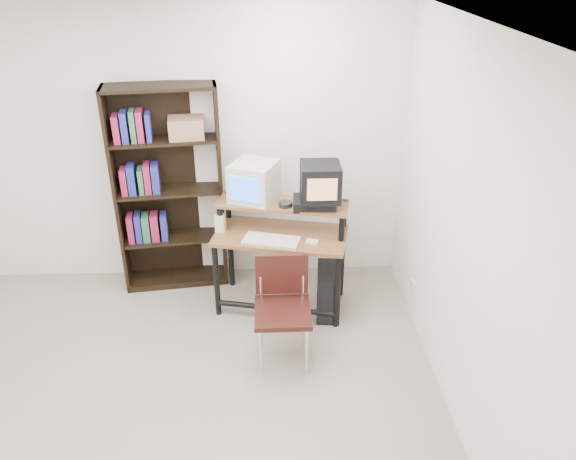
{
  "coord_description": "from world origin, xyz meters",
  "views": [
    {
      "loc": [
        0.7,
        -2.91,
        3.02
      ],
      "look_at": [
        0.89,
        1.1,
        0.92
      ],
      "focal_mm": 35.0,
      "sensor_mm": 36.0,
      "label": 1
    }
  ],
  "objects_px": {
    "computer_desk": "(281,238)",
    "crt_tv": "(320,182)",
    "school_chair": "(282,300)",
    "bookshelf": "(169,188)",
    "crt_monitor": "(254,182)",
    "pc_tower": "(328,291)"
  },
  "relations": [
    {
      "from": "bookshelf",
      "to": "pc_tower",
      "type": "bearing_deg",
      "value": -30.07
    },
    {
      "from": "crt_tv",
      "to": "pc_tower",
      "type": "xyz_separation_m",
      "value": [
        0.08,
        -0.15,
        -0.99
      ]
    },
    {
      "from": "computer_desk",
      "to": "school_chair",
      "type": "bearing_deg",
      "value": -79.0
    },
    {
      "from": "crt_monitor",
      "to": "bookshelf",
      "type": "height_order",
      "value": "bookshelf"
    },
    {
      "from": "computer_desk",
      "to": "crt_monitor",
      "type": "bearing_deg",
      "value": 152.97
    },
    {
      "from": "school_chair",
      "to": "crt_monitor",
      "type": "bearing_deg",
      "value": 103.32
    },
    {
      "from": "school_chair",
      "to": "bookshelf",
      "type": "xyz_separation_m",
      "value": [
        -1.0,
        1.18,
        0.45
      ]
    },
    {
      "from": "crt_tv",
      "to": "school_chair",
      "type": "bearing_deg",
      "value": -115.34
    },
    {
      "from": "pc_tower",
      "to": "crt_monitor",
      "type": "bearing_deg",
      "value": 158.78
    },
    {
      "from": "school_chair",
      "to": "pc_tower",
      "type": "bearing_deg",
      "value": 53.5
    },
    {
      "from": "crt_monitor",
      "to": "school_chair",
      "type": "relative_size",
      "value": 0.55
    },
    {
      "from": "pc_tower",
      "to": "school_chair",
      "type": "distance_m",
      "value": 0.79
    },
    {
      "from": "pc_tower",
      "to": "bookshelf",
      "type": "relative_size",
      "value": 0.23
    },
    {
      "from": "crt_tv",
      "to": "pc_tower",
      "type": "height_order",
      "value": "crt_tv"
    },
    {
      "from": "computer_desk",
      "to": "crt_tv",
      "type": "relative_size",
      "value": 3.71
    },
    {
      "from": "computer_desk",
      "to": "pc_tower",
      "type": "height_order",
      "value": "computer_desk"
    },
    {
      "from": "computer_desk",
      "to": "crt_tv",
      "type": "xyz_separation_m",
      "value": [
        0.33,
        0.01,
        0.52
      ]
    },
    {
      "from": "school_chair",
      "to": "bookshelf",
      "type": "relative_size",
      "value": 0.45
    },
    {
      "from": "computer_desk",
      "to": "bookshelf",
      "type": "bearing_deg",
      "value": 167.71
    },
    {
      "from": "crt_monitor",
      "to": "pc_tower",
      "type": "xyz_separation_m",
      "value": [
        0.64,
        -0.33,
        -0.93
      ]
    },
    {
      "from": "crt_monitor",
      "to": "crt_tv",
      "type": "height_order",
      "value": "crt_tv"
    },
    {
      "from": "crt_monitor",
      "to": "crt_tv",
      "type": "xyz_separation_m",
      "value": [
        0.56,
        -0.18,
        0.06
      ]
    }
  ]
}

